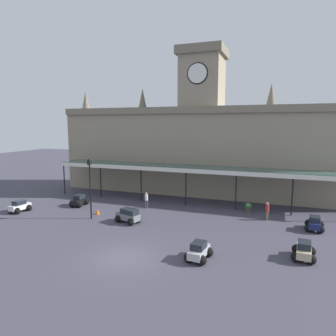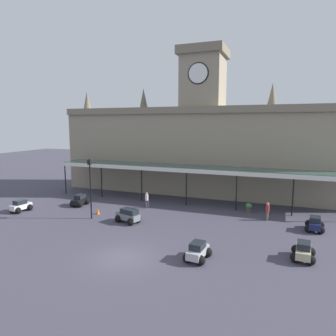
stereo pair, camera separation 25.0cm
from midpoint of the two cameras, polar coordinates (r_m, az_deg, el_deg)
ground_plane at (r=21.05m, az=-8.61°, el=-16.30°), size 140.00×140.00×0.00m
station_building at (r=38.53m, az=6.09°, el=4.20°), size 35.85×6.24×17.75m
entrance_canopy at (r=33.62m, az=3.80°, el=0.04°), size 31.98×3.26×4.09m
car_beige_sedan at (r=22.27m, az=23.80°, el=-14.12°), size 1.61×2.11×1.19m
car_white_sedan at (r=34.10m, az=-26.20°, el=-6.57°), size 1.67×2.14×1.19m
car_black_sedan at (r=34.29m, az=-16.50°, el=-5.97°), size 1.58×2.09×1.19m
car_navy_sedan at (r=28.26m, az=25.52°, el=-9.48°), size 1.63×2.12×1.19m
car_grey_estate at (r=27.64m, az=-7.72°, el=-8.99°), size 2.41×1.94×1.27m
car_silver_sedan at (r=20.49m, az=5.44°, el=-15.42°), size 1.65×2.13×1.19m
pedestrian_crossing_forecourt at (r=31.99m, az=-4.31°, el=-5.91°), size 0.34×0.34×1.67m
pedestrian_near_entrance at (r=29.41m, az=17.85°, el=-7.56°), size 0.34×0.38×1.67m
victorian_lamppost at (r=28.71m, az=-14.64°, el=-2.60°), size 0.30×0.30×5.64m
traffic_cone at (r=30.70m, az=-13.30°, el=-7.92°), size 0.40×0.40×0.58m
planter_by_canopy at (r=31.57m, az=14.57°, el=-7.14°), size 0.60×0.60×0.96m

